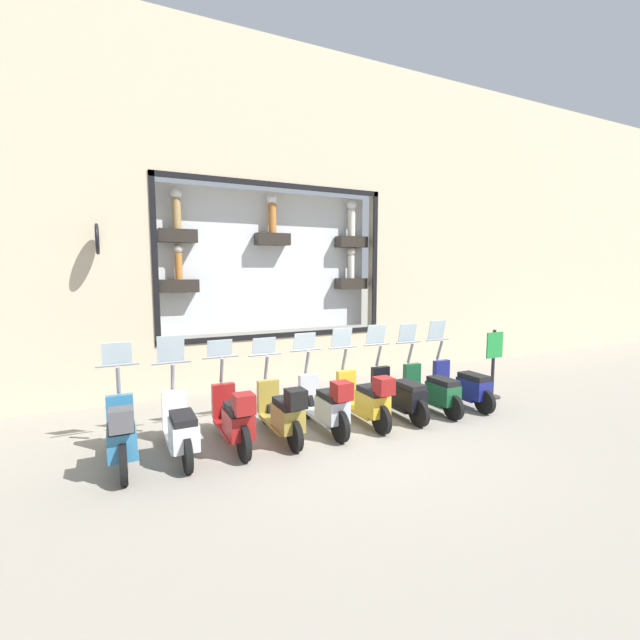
{
  "coord_description": "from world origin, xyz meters",
  "views": [
    {
      "loc": [
        -6.04,
        3.52,
        2.69
      ],
      "look_at": [
        1.68,
        -0.26,
        1.72
      ],
      "focal_mm": 24.0,
      "sensor_mm": 36.0,
      "label": 1
    }
  ],
  "objects": [
    {
      "name": "scooter_teal_8",
      "position": [
        0.18,
        3.49,
        0.49
      ],
      "size": [
        1.81,
        0.61,
        1.63
      ],
      "color": "black",
      "rests_on": "ground_plane"
    },
    {
      "name": "scooter_white_7",
      "position": [
        0.23,
        2.71,
        0.43
      ],
      "size": [
        1.8,
        0.61,
        1.68
      ],
      "color": "black",
      "rests_on": "ground_plane"
    },
    {
      "name": "scooter_red_6",
      "position": [
        0.18,
        1.93,
        0.48
      ],
      "size": [
        1.81,
        0.61,
        1.56
      ],
      "color": "black",
      "rests_on": "ground_plane"
    },
    {
      "name": "scooter_black_2",
      "position": [
        0.23,
        -1.19,
        0.43
      ],
      "size": [
        1.8,
        0.6,
        1.65
      ],
      "color": "black",
      "rests_on": "ground_plane"
    },
    {
      "name": "shop_sign_post",
      "position": [
        0.38,
        -3.75,
        0.78
      ],
      "size": [
        0.36,
        0.45,
        1.47
      ],
      "color": "#232326",
      "rests_on": "ground_plane"
    },
    {
      "name": "scooter_green_1",
      "position": [
        0.23,
        -1.97,
        0.42
      ],
      "size": [
        1.79,
        0.61,
        1.62
      ],
      "color": "black",
      "rests_on": "ground_plane"
    },
    {
      "name": "scooter_navy_0",
      "position": [
        0.23,
        -2.75,
        0.42
      ],
      "size": [
        1.79,
        0.61,
        1.65
      ],
      "color": "black",
      "rests_on": "ground_plane"
    },
    {
      "name": "scooter_olive_5",
      "position": [
        0.17,
        1.15,
        0.46
      ],
      "size": [
        1.8,
        0.6,
        1.54
      ],
      "color": "black",
      "rests_on": "ground_plane"
    },
    {
      "name": "scooter_silver_4",
      "position": [
        0.17,
        0.37,
        0.48
      ],
      "size": [
        1.8,
        0.6,
        1.58
      ],
      "color": "black",
      "rests_on": "ground_plane"
    },
    {
      "name": "scooter_yellow_3",
      "position": [
        0.17,
        -0.41,
        0.47
      ],
      "size": [
        1.8,
        0.6,
        1.62
      ],
      "color": "black",
      "rests_on": "ground_plane"
    },
    {
      "name": "building_facade",
      "position": [
        3.6,
        0.0,
        3.99
      ],
      "size": [
        1.21,
        36.0,
        7.86
      ],
      "color": "beige",
      "rests_on": "ground_plane"
    },
    {
      "name": "ground_plane",
      "position": [
        0.0,
        0.0,
        0.0
      ],
      "size": [
        120.0,
        120.0,
        0.0
      ],
      "primitive_type": "plane",
      "color": "gray"
    }
  ]
}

